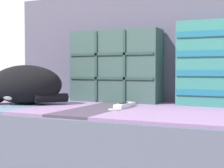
% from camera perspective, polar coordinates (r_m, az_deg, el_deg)
% --- Properties ---
extents(couch, '(1.77, 0.81, 0.44)m').
position_cam_1_polar(couch, '(1.50, 6.19, -12.47)').
color(couch, '#3D3838').
rests_on(couch, ground_plane).
extents(sofa_backrest, '(1.73, 0.14, 0.56)m').
position_cam_1_polar(sofa_backrest, '(1.77, 9.71, 6.29)').
color(sofa_backrest, '#514C60').
rests_on(sofa_backrest, couch).
extents(throw_pillow_quilted, '(0.46, 0.14, 0.35)m').
position_cam_1_polar(throw_pillow_quilted, '(1.71, 0.59, 2.97)').
color(throw_pillow_quilted, '#38514C').
rests_on(throw_pillow_quilted, couch).
extents(sleeping_cat, '(0.37, 0.28, 0.18)m').
position_cam_1_polar(sleeping_cat, '(1.63, -14.59, -0.30)').
color(sleeping_cat, black).
rests_on(sleeping_cat, couch).
extents(game_remote_near, '(0.05, 0.20, 0.02)m').
position_cam_1_polar(game_remote_near, '(1.44, 2.02, -3.61)').
color(game_remote_near, white).
rests_on(game_remote_near, couch).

